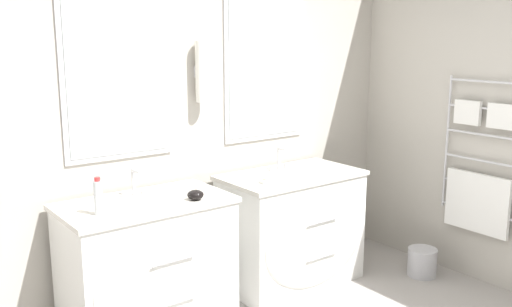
# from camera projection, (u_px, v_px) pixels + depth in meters

# --- Properties ---
(wall_back) EXTENTS (5.37, 0.17, 2.60)m
(wall_back) POSITION_uv_depth(u_px,v_px,m) (184.00, 115.00, 4.03)
(wall_back) COLOR #B2ADA3
(wall_back) RESTS_ON ground_plane
(wall_right) EXTENTS (0.13, 3.79, 2.60)m
(wall_right) POSITION_uv_depth(u_px,v_px,m) (473.00, 113.00, 4.33)
(wall_right) COLOR #B2ADA3
(wall_right) RESTS_ON ground_plane
(vanity_left) EXTENTS (1.06, 0.66, 0.86)m
(vanity_left) POSITION_uv_depth(u_px,v_px,m) (150.00, 266.00, 3.59)
(vanity_left) COLOR white
(vanity_left) RESTS_ON ground_plane
(vanity_right) EXTENTS (1.06, 0.66, 0.86)m
(vanity_right) POSITION_uv_depth(u_px,v_px,m) (294.00, 228.00, 4.30)
(vanity_right) COLOR white
(vanity_right) RESTS_ON ground_plane
(faucet_left) EXTENTS (0.17, 0.11, 0.18)m
(faucet_left) POSITION_uv_depth(u_px,v_px,m) (134.00, 183.00, 3.63)
(faucet_left) COLOR silver
(faucet_left) RESTS_ON vanity_left
(faucet_right) EXTENTS (0.17, 0.11, 0.18)m
(faucet_right) POSITION_uv_depth(u_px,v_px,m) (279.00, 159.00, 4.34)
(faucet_right) COLOR silver
(faucet_right) RESTS_ON vanity_right
(toiletry_bottle) EXTENTS (0.05, 0.05, 0.22)m
(toiletry_bottle) POSITION_uv_depth(u_px,v_px,m) (98.00, 197.00, 3.24)
(toiletry_bottle) COLOR silver
(toiletry_bottle) RESTS_ON vanity_left
(amenity_bowl) EXTENTS (0.11, 0.11, 0.06)m
(amenity_bowl) POSITION_uv_depth(u_px,v_px,m) (196.00, 195.00, 3.56)
(amenity_bowl) COLOR black
(amenity_bowl) RESTS_ON vanity_left
(soap_dish) EXTENTS (0.09, 0.07, 0.04)m
(soap_dish) POSITION_uv_depth(u_px,v_px,m) (266.00, 180.00, 3.97)
(soap_dish) COLOR white
(soap_dish) RESTS_ON vanity_right
(waste_bin) EXTENTS (0.23, 0.23, 0.22)m
(waste_bin) POSITION_uv_depth(u_px,v_px,m) (422.00, 261.00, 4.50)
(waste_bin) COLOR #B7B7BC
(waste_bin) RESTS_ON ground_plane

